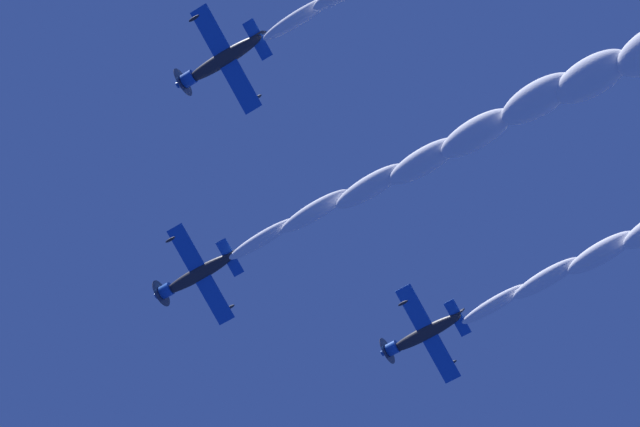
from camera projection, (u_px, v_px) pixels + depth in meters
name	position (u px, v px, depth m)	size (l,w,h in m)	color
airplane_lead	(196.00, 275.00, 101.04)	(6.88, 7.03, 3.05)	#232328
airplane_left_wingman	(221.00, 61.00, 93.77)	(6.88, 6.93, 3.24)	#232328
airplane_right_wingman	(423.00, 334.00, 103.87)	(6.89, 6.95, 3.36)	#232328
smoke_trail_lead	(525.00, 109.00, 93.61)	(31.10, 20.45, 5.97)	white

